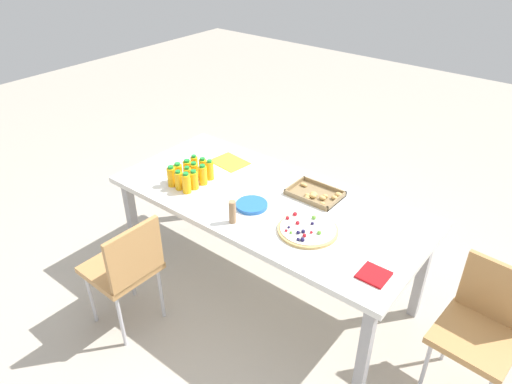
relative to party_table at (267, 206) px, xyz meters
name	(u,v)px	position (x,y,z in m)	size (l,w,h in m)	color
ground_plane	(266,284)	(0.00, 0.00, -0.69)	(12.00, 12.00, 0.00)	#B2A899
party_table	(267,206)	(0.00, 0.00, 0.00)	(2.10, 0.96, 0.75)	silver
chair_end	(483,324)	(1.42, 0.05, -0.19)	(0.43, 0.43, 0.83)	#B7844C
chair_near_left	(126,266)	(-0.45, -0.84, -0.19)	(0.41, 0.41, 0.83)	#B7844C
juice_bottle_0	(172,177)	(-0.61, -0.27, 0.13)	(0.06, 0.06, 0.15)	#F9AA14
juice_bottle_1	(179,180)	(-0.54, -0.28, 0.13)	(0.05, 0.05, 0.14)	#F8AF14
juice_bottle_2	(187,183)	(-0.47, -0.27, 0.13)	(0.06, 0.06, 0.15)	#FBAD14
juice_bottle_3	(178,173)	(-0.62, -0.21, 0.13)	(0.06, 0.06, 0.14)	#F9AF14
juice_bottle_4	(188,176)	(-0.54, -0.19, 0.13)	(0.05, 0.05, 0.14)	#F8AD14
juice_bottle_5	(194,180)	(-0.46, -0.21, 0.13)	(0.06, 0.06, 0.14)	#FBAE14
juice_bottle_6	(187,169)	(-0.61, -0.12, 0.13)	(0.06, 0.06, 0.14)	#FAB014
juice_bottle_7	(194,172)	(-0.54, -0.13, 0.13)	(0.06, 0.06, 0.14)	#F9AF14
juice_bottle_8	(203,175)	(-0.46, -0.12, 0.13)	(0.06, 0.06, 0.15)	#FAAE14
juice_bottle_9	(194,165)	(-0.61, -0.05, 0.13)	(0.05, 0.05, 0.14)	#FBAB14
juice_bottle_10	(203,168)	(-0.53, -0.05, 0.13)	(0.06, 0.06, 0.14)	#FAAB14
juice_bottle_11	(210,170)	(-0.47, -0.04, 0.13)	(0.05, 0.05, 0.15)	#FAAC14
fruit_pizza	(308,229)	(0.41, -0.14, 0.08)	(0.36, 0.36, 0.05)	tan
snack_tray	(316,194)	(0.24, 0.23, 0.08)	(0.34, 0.24, 0.04)	olive
plate_stack	(252,205)	(-0.02, -0.14, 0.08)	(0.20, 0.20, 0.02)	blue
napkin_stack	(374,275)	(0.89, -0.25, 0.07)	(0.15, 0.15, 0.01)	red
cardboard_tube	(233,212)	(0.00, -0.34, 0.14)	(0.04, 0.04, 0.15)	#9E7A56
paper_folder	(230,162)	(-0.52, 0.23, 0.07)	(0.26, 0.20, 0.01)	yellow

